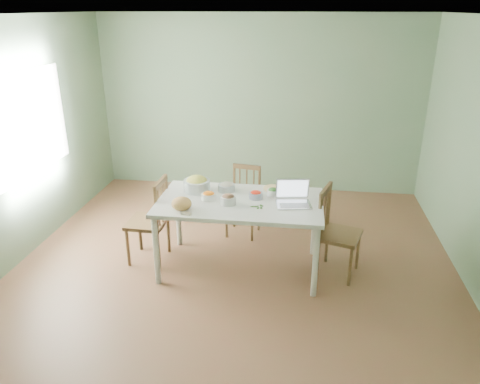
# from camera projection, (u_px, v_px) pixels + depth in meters

# --- Properties ---
(floor) EXTENTS (5.00, 5.00, 0.00)m
(floor) POSITION_uv_depth(u_px,v_px,m) (235.00, 264.00, 5.29)
(floor) COLOR brown
(floor) RESTS_ON ground
(ceiling) EXTENTS (5.00, 5.00, 0.00)m
(ceiling) POSITION_uv_depth(u_px,v_px,m) (234.00, 14.00, 4.27)
(ceiling) COLOR white
(ceiling) RESTS_ON ground
(wall_back) EXTENTS (5.00, 0.00, 2.70)m
(wall_back) POSITION_uv_depth(u_px,v_px,m) (259.00, 105.00, 7.07)
(wall_back) COLOR gray
(wall_back) RESTS_ON ground
(wall_front) EXTENTS (5.00, 0.00, 2.70)m
(wall_front) POSITION_uv_depth(u_px,v_px,m) (166.00, 287.00, 2.49)
(wall_front) COLOR gray
(wall_front) RESTS_ON ground
(wall_left) EXTENTS (0.00, 5.00, 2.70)m
(wall_left) POSITION_uv_depth(u_px,v_px,m) (14.00, 143.00, 5.10)
(wall_left) COLOR gray
(wall_left) RESTS_ON ground
(window_left) EXTENTS (0.04, 1.60, 1.20)m
(window_left) POSITION_uv_depth(u_px,v_px,m) (28.00, 124.00, 5.32)
(window_left) COLOR white
(window_left) RESTS_ON ground
(dining_table) EXTENTS (1.77, 1.00, 0.83)m
(dining_table) POSITION_uv_depth(u_px,v_px,m) (240.00, 235.00, 5.07)
(dining_table) COLOR white
(dining_table) RESTS_ON floor
(chair_far) EXTENTS (0.45, 0.44, 0.90)m
(chair_far) POSITION_uv_depth(u_px,v_px,m) (243.00, 202.00, 5.84)
(chair_far) COLOR #3E2911
(chair_far) RESTS_ON floor
(chair_left) EXTENTS (0.43, 0.45, 1.00)m
(chair_left) POSITION_uv_depth(u_px,v_px,m) (147.00, 220.00, 5.22)
(chair_left) COLOR #3E2911
(chair_left) RESTS_ON floor
(chair_right) EXTENTS (0.53, 0.55, 1.00)m
(chair_right) POSITION_uv_depth(u_px,v_px,m) (340.00, 233.00, 4.94)
(chair_right) COLOR #3E2911
(chair_right) RESTS_ON floor
(bread_boule) EXTENTS (0.26, 0.26, 0.14)m
(bread_boule) POSITION_uv_depth(u_px,v_px,m) (182.00, 204.00, 4.67)
(bread_boule) COLOR tan
(bread_boule) RESTS_ON dining_table
(butter_stick) EXTENTS (0.10, 0.04, 0.03)m
(butter_stick) POSITION_uv_depth(u_px,v_px,m) (186.00, 214.00, 4.57)
(butter_stick) COLOR #FBE9C0
(butter_stick) RESTS_ON dining_table
(bowl_squash) EXTENTS (0.35, 0.35, 0.17)m
(bowl_squash) POSITION_uv_depth(u_px,v_px,m) (197.00, 184.00, 5.15)
(bowl_squash) COLOR gold
(bowl_squash) RESTS_ON dining_table
(bowl_carrot) EXTENTS (0.20, 0.20, 0.09)m
(bowl_carrot) POSITION_uv_depth(u_px,v_px,m) (209.00, 196.00, 4.93)
(bowl_carrot) COLOR #FF7800
(bowl_carrot) RESTS_ON dining_table
(bowl_onion) EXTENTS (0.21, 0.21, 0.10)m
(bowl_onion) POSITION_uv_depth(u_px,v_px,m) (226.00, 187.00, 5.16)
(bowl_onion) COLOR beige
(bowl_onion) RESTS_ON dining_table
(bowl_mushroom) EXTENTS (0.19, 0.19, 0.11)m
(bowl_mushroom) POSITION_uv_depth(u_px,v_px,m) (228.00, 199.00, 4.81)
(bowl_mushroom) COLOR #411E17
(bowl_mushroom) RESTS_ON dining_table
(bowl_redpep) EXTENTS (0.20, 0.20, 0.09)m
(bowl_redpep) POSITION_uv_depth(u_px,v_px,m) (256.00, 195.00, 4.96)
(bowl_redpep) COLOR red
(bowl_redpep) RESTS_ON dining_table
(bowl_broccoli) EXTENTS (0.17, 0.17, 0.08)m
(bowl_broccoli) POSITION_uv_depth(u_px,v_px,m) (273.00, 192.00, 5.05)
(bowl_broccoli) COLOR #16370B
(bowl_broccoli) RESTS_ON dining_table
(flatbread) EXTENTS (0.29, 0.29, 0.02)m
(flatbread) POSITION_uv_depth(u_px,v_px,m) (273.00, 188.00, 5.22)
(flatbread) COLOR tan
(flatbread) RESTS_ON dining_table
(basil_bunch) EXTENTS (0.17, 0.17, 0.02)m
(basil_bunch) POSITION_uv_depth(u_px,v_px,m) (257.00, 206.00, 4.76)
(basil_bunch) COLOR #274B1D
(basil_bunch) RESTS_ON dining_table
(laptop) EXTENTS (0.40, 0.35, 0.25)m
(laptop) POSITION_uv_depth(u_px,v_px,m) (294.00, 194.00, 4.75)
(laptop) COLOR silver
(laptop) RESTS_ON dining_table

